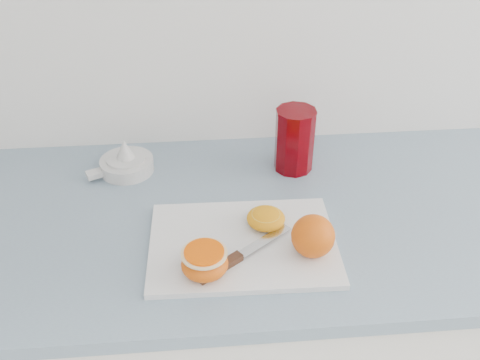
# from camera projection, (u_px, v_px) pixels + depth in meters

# --- Properties ---
(counter) EXTENTS (2.62, 0.64, 0.89)m
(counter) POSITION_uv_depth(u_px,v_px,m) (216.00, 348.00, 1.38)
(counter) COLOR white
(counter) RESTS_ON ground
(cutting_board) EXTENTS (0.36, 0.26, 0.01)m
(cutting_board) POSITION_uv_depth(u_px,v_px,m) (243.00, 244.00, 1.03)
(cutting_board) COLOR white
(cutting_board) RESTS_ON counter
(whole_orange) EXTENTS (0.08, 0.08, 0.08)m
(whole_orange) POSITION_uv_depth(u_px,v_px,m) (313.00, 236.00, 0.98)
(whole_orange) COLOR orange
(whole_orange) RESTS_ON cutting_board
(half_orange) EXTENTS (0.08, 0.08, 0.05)m
(half_orange) POSITION_uv_depth(u_px,v_px,m) (205.00, 262.00, 0.94)
(half_orange) COLOR orange
(half_orange) RESTS_ON cutting_board
(squeezed_shell) EXTENTS (0.08, 0.08, 0.03)m
(squeezed_shell) POSITION_uv_depth(u_px,v_px,m) (266.00, 218.00, 1.06)
(squeezed_shell) COLOR orange
(squeezed_shell) RESTS_ON cutting_board
(paring_knife) EXTENTS (0.19, 0.15, 0.01)m
(paring_knife) POSITION_uv_depth(u_px,v_px,m) (229.00, 262.00, 0.97)
(paring_knife) COLOR #4B281A
(paring_knife) RESTS_ON cutting_board
(citrus_juicer) EXTENTS (0.15, 0.12, 0.08)m
(citrus_juicer) POSITION_uv_depth(u_px,v_px,m) (126.00, 163.00, 1.24)
(citrus_juicer) COLOR white
(citrus_juicer) RESTS_ON counter
(red_tumbler) EXTENTS (0.09, 0.09, 0.15)m
(red_tumbler) POSITION_uv_depth(u_px,v_px,m) (294.00, 142.00, 1.22)
(red_tumbler) COLOR #5F0006
(red_tumbler) RESTS_ON counter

